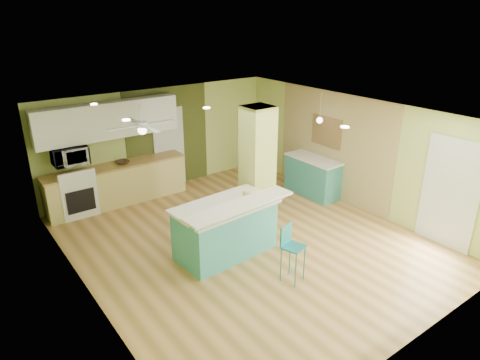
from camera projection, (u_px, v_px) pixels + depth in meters
name	position (u px, v px, depth m)	size (l,w,h in m)	color
floor	(246.00, 241.00, 8.36)	(6.00, 7.00, 0.01)	olive
ceiling	(247.00, 115.00, 7.43)	(6.00, 7.00, 0.01)	white
wall_back	(160.00, 139.00, 10.51)	(6.00, 0.01, 2.50)	#B7C96C
wall_front	(419.00, 267.00, 5.28)	(6.00, 0.01, 2.50)	#B7C96C
wall_left	(83.00, 228.00, 6.23)	(0.01, 7.00, 2.50)	#B7C96C
wall_right	(353.00, 152.00, 9.56)	(0.01, 7.00, 2.50)	#B7C96C
wood_panel	(333.00, 146.00, 10.00)	(0.02, 3.40, 2.50)	#938054
olive_accent	(168.00, 138.00, 10.61)	(2.20, 0.02, 2.50)	#424A1D
interior_door	(169.00, 148.00, 10.68)	(0.82, 0.05, 2.00)	silver
french_door	(450.00, 194.00, 7.90)	(0.04, 1.08, 2.10)	silver
column	(257.00, 167.00, 8.63)	(0.55, 0.55, 2.50)	#B4BF58
kitchen_run	(118.00, 184.00, 9.85)	(3.25, 0.63, 0.94)	#D8C471
stove	(76.00, 194.00, 9.32)	(0.76, 0.66, 1.08)	white
upper_cabinets	(108.00, 120.00, 9.39)	(3.20, 0.34, 0.80)	white
microwave	(70.00, 156.00, 9.00)	(0.70, 0.48, 0.39)	white
ceiling_fan	(142.00, 125.00, 8.47)	(1.41, 1.41, 0.61)	silver
pendant_lamp	(320.00, 120.00, 9.68)	(0.14, 0.14, 0.69)	white
wall_decor	(326.00, 132.00, 10.02)	(0.03, 0.90, 0.70)	brown
peninsula	(226.00, 228.00, 7.75)	(2.16, 1.26, 1.14)	teal
bar_stool	(290.00, 244.00, 6.94)	(0.41, 0.41, 1.00)	teal
side_counter	(312.00, 176.00, 10.35)	(0.61, 1.43, 0.92)	teal
fruit_bowl	(122.00, 162.00, 9.72)	(0.31, 0.31, 0.08)	#3A2917
canister	(246.00, 195.00, 7.76)	(0.14, 0.14, 0.19)	gold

